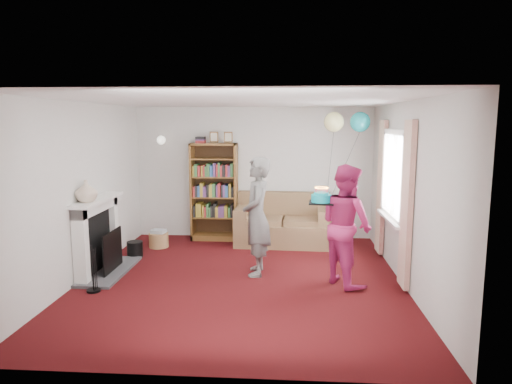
# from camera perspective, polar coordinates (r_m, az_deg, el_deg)

# --- Properties ---
(ground) EXTENTS (5.00, 5.00, 0.00)m
(ground) POSITION_cam_1_polar(r_m,az_deg,el_deg) (6.59, -1.90, -10.93)
(ground) COLOR black
(ground) RESTS_ON ground
(wall_back) EXTENTS (4.50, 0.02, 2.50)m
(wall_back) POSITION_cam_1_polar(r_m,az_deg,el_deg) (8.76, -0.28, 2.39)
(wall_back) COLOR silver
(wall_back) RESTS_ON ground
(wall_left) EXTENTS (0.02, 5.00, 2.50)m
(wall_left) POSITION_cam_1_polar(r_m,az_deg,el_deg) (6.89, -21.00, 0.07)
(wall_left) COLOR silver
(wall_left) RESTS_ON ground
(wall_right) EXTENTS (0.02, 5.00, 2.50)m
(wall_right) POSITION_cam_1_polar(r_m,az_deg,el_deg) (6.46, 18.42, -0.34)
(wall_right) COLOR silver
(wall_right) RESTS_ON ground
(ceiling) EXTENTS (4.50, 5.00, 0.01)m
(ceiling) POSITION_cam_1_polar(r_m,az_deg,el_deg) (6.22, -2.02, 11.37)
(ceiling) COLOR white
(ceiling) RESTS_ON wall_back
(fireplace) EXTENTS (0.55, 1.80, 1.12)m
(fireplace) POSITION_cam_1_polar(r_m,az_deg,el_deg) (7.13, -18.77, -5.58)
(fireplace) COLOR #3F3F42
(fireplace) RESTS_ON ground
(window_bay) EXTENTS (0.14, 2.02, 2.20)m
(window_bay) POSITION_cam_1_polar(r_m,az_deg,el_deg) (7.03, 16.76, 0.06)
(window_bay) COLOR white
(window_bay) RESTS_ON ground
(wall_sconce) EXTENTS (0.16, 0.23, 0.16)m
(wall_sconce) POSITION_cam_1_polar(r_m,az_deg,el_deg) (8.87, -11.77, 6.38)
(wall_sconce) COLOR gold
(wall_sconce) RESTS_ON ground
(bookcase) EXTENTS (0.87, 0.42, 2.04)m
(bookcase) POSITION_cam_1_polar(r_m,az_deg,el_deg) (8.69, -5.21, -0.02)
(bookcase) COLOR #472B14
(bookcase) RESTS_ON ground
(sofa) EXTENTS (1.72, 0.91, 0.91)m
(sofa) POSITION_cam_1_polar(r_m,az_deg,el_deg) (8.46, 3.43, -4.10)
(sofa) COLOR brown
(sofa) RESTS_ON ground
(wicker_basket) EXTENTS (0.34, 0.34, 0.32)m
(wicker_basket) POSITION_cam_1_polar(r_m,az_deg,el_deg) (8.38, -12.07, -5.80)
(wicker_basket) COLOR olive
(wicker_basket) RESTS_ON ground
(person_striped) EXTENTS (0.44, 0.65, 1.73)m
(person_striped) POSITION_cam_1_polar(r_m,az_deg,el_deg) (6.62, 0.10, -3.08)
(person_striped) COLOR black
(person_striped) RESTS_ON ground
(person_magenta) EXTENTS (0.95, 1.01, 1.66)m
(person_magenta) POSITION_cam_1_polar(r_m,az_deg,el_deg) (6.36, 11.20, -4.04)
(person_magenta) COLOR #AD225B
(person_magenta) RESTS_ON ground
(birthday_cake) EXTENTS (0.33, 0.33, 0.22)m
(birthday_cake) POSITION_cam_1_polar(r_m,az_deg,el_deg) (6.24, 8.16, -0.80)
(birthday_cake) COLOR black
(birthday_cake) RESTS_ON ground
(balloons) EXTENTS (0.78, 0.34, 1.72)m
(balloons) POSITION_cam_1_polar(r_m,az_deg,el_deg) (7.98, 11.30, 8.58)
(balloons) COLOR #3F3F3F
(balloons) RESTS_ON ground
(mantel_vase) EXTENTS (0.38, 0.38, 0.31)m
(mantel_vase) POSITION_cam_1_polar(r_m,az_deg,el_deg) (6.69, -20.46, 0.11)
(mantel_vase) COLOR beige
(mantel_vase) RESTS_ON fireplace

